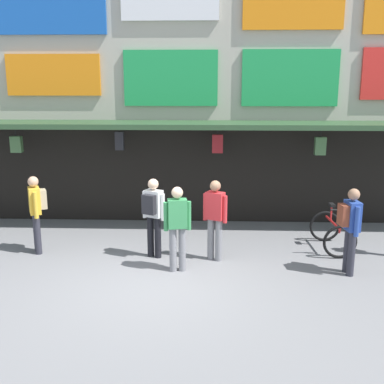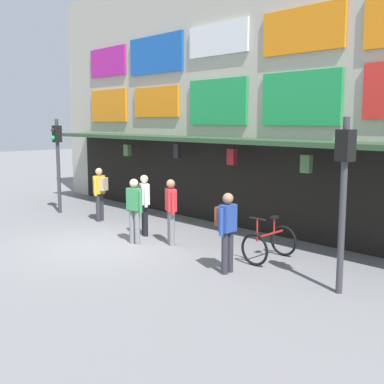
{
  "view_description": "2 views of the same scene",
  "coord_description": "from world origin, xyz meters",
  "views": [
    {
      "loc": [
        0.99,
        -7.96,
        3.58
      ],
      "look_at": [
        0.63,
        1.46,
        1.37
      ],
      "focal_mm": 43.69,
      "sensor_mm": 36.0,
      "label": 1
    },
    {
      "loc": [
        10.3,
        -6.56,
        3.12
      ],
      "look_at": [
        0.87,
        2.12,
        1.24
      ],
      "focal_mm": 45.22,
      "sensor_mm": 36.0,
      "label": 2
    }
  ],
  "objects": [
    {
      "name": "bicycle_parked",
      "position": [
        3.69,
        1.9,
        0.39
      ],
      "size": [
        0.77,
        1.19,
        1.05
      ],
      "color": "black",
      "rests_on": "ground"
    },
    {
      "name": "ground_plane",
      "position": [
        0.0,
        0.0,
        0.0
      ],
      "size": [
        80.0,
        80.0,
        0.0
      ],
      "primitive_type": "plane",
      "color": "slate"
    },
    {
      "name": "pedestrian_in_yellow",
      "position": [
        3.64,
        0.54,
        0.98
      ],
      "size": [
        0.39,
        0.53,
        1.68
      ],
      "color": "#2D2D38",
      "rests_on": "ground"
    },
    {
      "name": "pedestrian_in_green",
      "position": [
        0.38,
        0.57,
        0.95
      ],
      "size": [
        0.52,
        0.28,
        1.68
      ],
      "color": "gray",
      "rests_on": "ground"
    },
    {
      "name": "pedestrian_in_black",
      "position": [
        -2.68,
        1.47,
        0.98
      ],
      "size": [
        0.45,
        0.49,
        1.68
      ],
      "color": "#2D2D38",
      "rests_on": "ground"
    },
    {
      "name": "pedestrian_in_white",
      "position": [
        -0.17,
        1.28,
        0.98
      ],
      "size": [
        0.49,
        0.45,
        1.68
      ],
      "color": "black",
      "rests_on": "ground"
    },
    {
      "name": "shopfront",
      "position": [
        0.0,
        4.57,
        3.96
      ],
      "size": [
        18.0,
        2.6,
        8.0
      ],
      "color": "#B2AD9E",
      "rests_on": "ground"
    },
    {
      "name": "pedestrian_in_purple",
      "position": [
        1.11,
        1.18,
        0.95
      ],
      "size": [
        0.49,
        0.35,
        1.68
      ],
      "color": "gray",
      "rests_on": "ground"
    }
  ]
}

